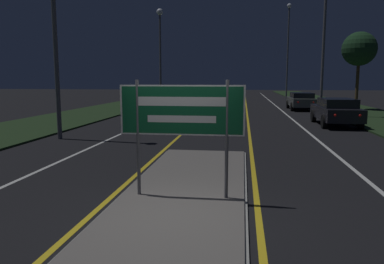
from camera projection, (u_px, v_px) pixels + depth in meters
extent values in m
plane|color=black|center=(175.00, 214.00, 6.78)|extent=(160.00, 160.00, 0.00)
cube|color=#999993|center=(182.00, 199.00, 7.55)|extent=(2.61, 9.89, 0.05)
cube|color=#66605B|center=(182.00, 198.00, 7.55)|extent=(2.49, 9.77, 0.10)
cube|color=#1E3319|center=(97.00, 112.00, 27.67)|extent=(5.00, 100.00, 0.08)
cube|color=#1E3319|center=(367.00, 115.00, 25.13)|extent=(5.00, 100.00, 0.08)
cube|color=gold|center=(211.00, 108.00, 31.51)|extent=(0.12, 70.00, 0.01)
cube|color=gold|center=(247.00, 109.00, 31.11)|extent=(0.12, 70.00, 0.01)
cube|color=silver|center=(179.00, 108.00, 31.87)|extent=(0.12, 70.00, 0.01)
cube|color=silver|center=(280.00, 109.00, 30.75)|extent=(0.12, 70.00, 0.01)
cube|color=silver|center=(145.00, 107.00, 32.27)|extent=(0.10, 70.00, 0.01)
cube|color=silver|center=(317.00, 109.00, 30.35)|extent=(0.10, 70.00, 0.01)
cylinder|color=#56565B|center=(138.00, 138.00, 7.49)|extent=(0.07, 0.07, 2.32)
cylinder|color=#56565B|center=(227.00, 140.00, 7.26)|extent=(0.07, 0.07, 2.32)
cube|color=#0F512D|center=(182.00, 110.00, 7.30)|extent=(2.46, 0.04, 0.98)
cube|color=white|center=(181.00, 110.00, 7.27)|extent=(2.46, 0.00, 0.98)
cube|color=#0F512D|center=(181.00, 110.00, 7.27)|extent=(2.39, 0.01, 0.92)
cube|color=white|center=(181.00, 101.00, 7.24)|extent=(1.72, 0.01, 0.18)
cube|color=white|center=(181.00, 119.00, 7.29)|extent=(1.35, 0.01, 0.14)
cylinder|color=#56565B|center=(54.00, 24.00, 14.72)|extent=(0.18, 0.18, 9.15)
cylinder|color=#56565B|center=(160.00, 61.00, 34.13)|extent=(0.18, 0.18, 8.23)
sphere|color=white|center=(160.00, 12.00, 33.53)|extent=(0.60, 0.60, 0.60)
cylinder|color=#56565B|center=(323.00, 48.00, 23.68)|extent=(0.18, 0.18, 8.79)
cylinder|color=#56565B|center=(288.00, 54.00, 43.54)|extent=(0.18, 0.18, 10.59)
sphere|color=white|center=(289.00, 6.00, 42.77)|extent=(0.53, 0.53, 0.53)
cube|color=black|center=(335.00, 113.00, 19.79)|extent=(1.79, 4.65, 0.65)
cube|color=black|center=(337.00, 103.00, 19.44)|extent=(1.58, 2.42, 0.44)
sphere|color=red|center=(335.00, 115.00, 17.59)|extent=(0.14, 0.14, 0.14)
sphere|color=red|center=(360.00, 116.00, 17.45)|extent=(0.14, 0.14, 0.14)
cylinder|color=black|center=(313.00, 116.00, 21.36)|extent=(0.22, 0.69, 0.69)
cylinder|color=black|center=(345.00, 116.00, 21.13)|extent=(0.22, 0.69, 0.69)
cylinder|color=black|center=(324.00, 122.00, 18.54)|extent=(0.22, 0.69, 0.69)
cylinder|color=black|center=(360.00, 122.00, 18.31)|extent=(0.22, 0.69, 0.69)
cube|color=#4C514C|center=(301.00, 102.00, 29.81)|extent=(1.78, 4.58, 0.63)
cube|color=black|center=(302.00, 95.00, 29.46)|extent=(1.57, 2.38, 0.41)
sphere|color=red|center=(298.00, 102.00, 27.64)|extent=(0.14, 0.14, 0.14)
sphere|color=red|center=(314.00, 102.00, 27.49)|extent=(0.14, 0.14, 0.14)
cylinder|color=black|center=(288.00, 104.00, 31.36)|extent=(0.22, 0.68, 0.68)
cylinder|color=black|center=(309.00, 104.00, 31.13)|extent=(0.22, 0.68, 0.68)
cylinder|color=black|center=(292.00, 107.00, 28.57)|extent=(0.22, 0.68, 0.68)
cylinder|color=black|center=(315.00, 107.00, 28.34)|extent=(0.22, 0.68, 0.68)
cube|color=#B7B7BC|center=(182.00, 109.00, 23.18)|extent=(1.88, 4.08, 0.56)
cube|color=black|center=(183.00, 100.00, 23.35)|extent=(1.66, 2.12, 0.48)
sphere|color=white|center=(167.00, 111.00, 21.27)|extent=(0.14, 0.14, 0.14)
sphere|color=white|center=(187.00, 111.00, 21.11)|extent=(0.14, 0.14, 0.14)
cylinder|color=black|center=(164.00, 115.00, 22.10)|extent=(0.22, 0.62, 0.62)
cylinder|color=black|center=(194.00, 116.00, 21.86)|extent=(0.22, 0.62, 0.62)
cylinder|color=black|center=(172.00, 112.00, 24.58)|extent=(0.22, 0.62, 0.62)
cylinder|color=black|center=(199.00, 112.00, 24.34)|extent=(0.22, 0.62, 0.62)
cube|color=silver|center=(207.00, 97.00, 37.85)|extent=(1.75, 4.02, 0.65)
cube|color=black|center=(207.00, 91.00, 38.01)|extent=(1.54, 2.09, 0.48)
sphere|color=white|center=(199.00, 97.00, 35.96)|extent=(0.14, 0.14, 0.14)
sphere|color=white|center=(210.00, 97.00, 35.81)|extent=(0.14, 0.14, 0.14)
cylinder|color=black|center=(197.00, 101.00, 36.78)|extent=(0.22, 0.66, 0.66)
cylinder|color=black|center=(214.00, 101.00, 36.56)|extent=(0.22, 0.66, 0.66)
cylinder|color=black|center=(200.00, 99.00, 39.23)|extent=(0.22, 0.66, 0.66)
cylinder|color=black|center=(216.00, 99.00, 39.01)|extent=(0.22, 0.66, 0.66)
cube|color=#B7B7BC|center=(213.00, 94.00, 46.05)|extent=(1.82, 4.30, 0.60)
cube|color=black|center=(213.00, 89.00, 46.22)|extent=(1.60, 2.23, 0.46)
sphere|color=white|center=(206.00, 94.00, 44.02)|extent=(0.14, 0.14, 0.14)
sphere|color=white|center=(216.00, 94.00, 43.87)|extent=(0.14, 0.14, 0.14)
cylinder|color=black|center=(205.00, 97.00, 44.90)|extent=(0.22, 0.69, 0.69)
cylinder|color=black|center=(219.00, 97.00, 44.67)|extent=(0.22, 0.69, 0.69)
cylinder|color=black|center=(207.00, 96.00, 47.51)|extent=(0.22, 0.69, 0.69)
cylinder|color=black|center=(220.00, 96.00, 47.28)|extent=(0.22, 0.69, 0.69)
cylinder|color=#4C3823|center=(357.00, 83.00, 29.13)|extent=(0.24, 0.24, 4.08)
sphere|color=#19381E|center=(359.00, 49.00, 28.76)|extent=(2.60, 2.60, 2.60)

